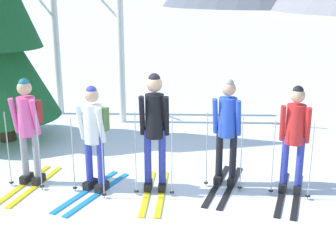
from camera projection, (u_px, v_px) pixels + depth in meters
name	position (u px, v px, depth m)	size (l,w,h in m)	color
ground_plane	(156.00, 185.00, 7.11)	(400.00, 400.00, 0.00)	white
skier_in_pink	(28.00, 125.00, 6.91)	(0.61, 1.58, 1.73)	yellow
skier_in_white	(94.00, 133.00, 6.68)	(0.61, 1.67, 1.67)	#1E84D1
skier_in_black	(155.00, 127.00, 6.63)	(0.75, 1.61, 1.85)	yellow
skier_in_blue	(227.00, 128.00, 6.87)	(0.61, 1.63, 1.72)	black
skier_in_red	(294.00, 136.00, 6.60)	(0.61, 1.62, 1.68)	black
birch_tree_tall	(54.00, 14.00, 10.47)	(0.58, 0.71, 4.83)	silver
birch_tree_slender	(121.00, 45.00, 9.96)	(1.56, 0.22, 3.49)	silver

